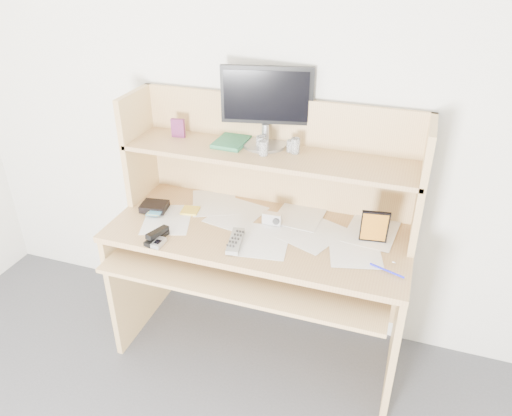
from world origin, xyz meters
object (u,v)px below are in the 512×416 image
(game_case, at_px, (375,227))
(desk, at_px, (264,231))
(monitor, at_px, (266,104))
(tv_remote, at_px, (235,241))
(keyboard, at_px, (251,252))

(game_case, bearing_deg, desk, 168.68)
(monitor, bearing_deg, tv_remote, -104.10)
(desk, height_order, keyboard, desk)
(keyboard, xyz_separation_m, tv_remote, (-0.04, -0.08, 0.10))
(desk, xyz_separation_m, game_case, (0.52, -0.03, 0.15))
(desk, bearing_deg, keyboard, -96.68)
(desk, relative_size, keyboard, 3.26)
(keyboard, relative_size, monitor, 1.02)
(tv_remote, distance_m, game_case, 0.62)
(tv_remote, bearing_deg, keyboard, 48.98)
(monitor, bearing_deg, keyboard, -96.47)
(tv_remote, height_order, monitor, monitor)
(keyboard, height_order, monitor, monitor)
(keyboard, distance_m, game_case, 0.57)
(desk, relative_size, tv_remote, 7.16)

